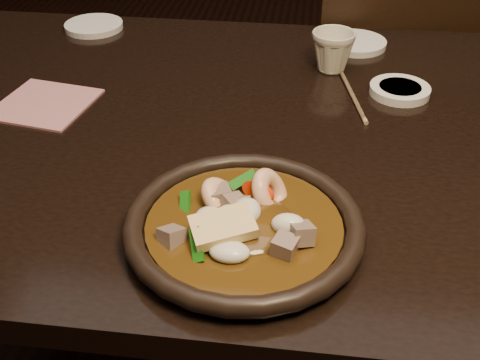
# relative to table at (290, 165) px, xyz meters

# --- Properties ---
(table) EXTENTS (1.60, 0.90, 0.75)m
(table) POSITION_rel_table_xyz_m (0.00, 0.00, 0.00)
(table) COLOR black
(table) RESTS_ON floor
(chair) EXTENTS (0.50, 0.50, 0.90)m
(chair) POSITION_rel_table_xyz_m (0.21, 0.60, -0.19)
(chair) COLOR black
(chair) RESTS_ON floor
(plate) EXTENTS (0.30, 0.30, 0.03)m
(plate) POSITION_rel_table_xyz_m (-0.04, -0.28, 0.09)
(plate) COLOR black
(plate) RESTS_ON table
(stirfry) EXTENTS (0.19, 0.17, 0.07)m
(stirfry) POSITION_rel_table_xyz_m (-0.05, -0.28, 0.10)
(stirfry) COLOR #3D260B
(stirfry) RESTS_ON plate
(soy_dish) EXTENTS (0.11, 0.11, 0.01)m
(soy_dish) POSITION_rel_table_xyz_m (0.18, 0.14, 0.08)
(soy_dish) COLOR white
(soy_dish) RESTS_ON table
(saucer_left) EXTENTS (0.13, 0.13, 0.01)m
(saucer_left) POSITION_rel_table_xyz_m (-0.46, 0.37, 0.08)
(saucer_left) COLOR white
(saucer_left) RESTS_ON table
(saucer_right) EXTENTS (0.13, 0.13, 0.01)m
(saucer_right) POSITION_rel_table_xyz_m (0.11, 0.35, 0.08)
(saucer_right) COLOR white
(saucer_right) RESTS_ON table
(tea_cup) EXTENTS (0.10, 0.10, 0.08)m
(tea_cup) POSITION_rel_table_xyz_m (0.06, 0.22, 0.12)
(tea_cup) COLOR beige
(tea_cup) RESTS_ON table
(chopsticks) EXTENTS (0.06, 0.26, 0.01)m
(chopsticks) POSITION_rel_table_xyz_m (0.09, 0.15, 0.08)
(chopsticks) COLOR tan
(chopsticks) RESTS_ON table
(napkin) EXTENTS (0.18, 0.18, 0.00)m
(napkin) POSITION_rel_table_xyz_m (-0.43, 0.02, 0.08)
(napkin) COLOR #B56F74
(napkin) RESTS_ON table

